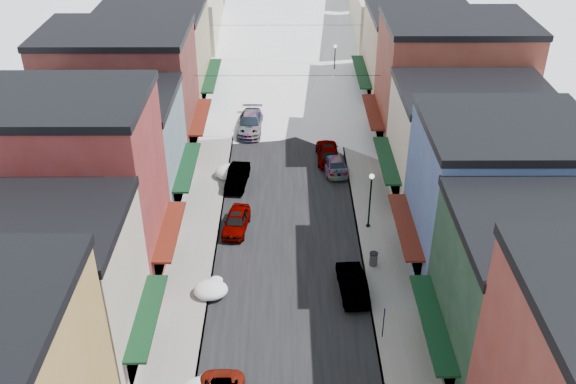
{
  "coord_description": "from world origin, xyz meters",
  "views": [
    {
      "loc": [
        -0.17,
        -13.34,
        26.63
      ],
      "look_at": [
        0.0,
        26.03,
        2.73
      ],
      "focal_mm": 40.0,
      "sensor_mm": 36.0,
      "label": 1
    }
  ],
  "objects_px": {
    "car_silver_sedan": "(236,221)",
    "car_dark_hatch": "(237,177)",
    "streetlamp_near": "(370,194)",
    "car_green_sedan": "(352,283)",
    "trash_can": "(373,259)"
  },
  "relations": [
    {
      "from": "car_green_sedan",
      "to": "trash_can",
      "type": "distance_m",
      "value": 3.11
    },
    {
      "from": "trash_can",
      "to": "car_green_sedan",
      "type": "bearing_deg",
      "value": -122.0
    },
    {
      "from": "car_silver_sedan",
      "to": "trash_can",
      "type": "xyz_separation_m",
      "value": [
        9.44,
        -4.46,
        -0.06
      ]
    },
    {
      "from": "car_green_sedan",
      "to": "trash_can",
      "type": "relative_size",
      "value": 4.62
    },
    {
      "from": "car_silver_sedan",
      "to": "car_dark_hatch",
      "type": "bearing_deg",
      "value": 100.16
    },
    {
      "from": "car_dark_hatch",
      "to": "car_silver_sedan",
      "type": "bearing_deg",
      "value": -81.24
    },
    {
      "from": "streetlamp_near",
      "to": "car_dark_hatch",
      "type": "bearing_deg",
      "value": 147.7
    },
    {
      "from": "car_dark_hatch",
      "to": "trash_can",
      "type": "height_order",
      "value": "car_dark_hatch"
    },
    {
      "from": "car_silver_sedan",
      "to": "car_dark_hatch",
      "type": "height_order",
      "value": "car_dark_hatch"
    },
    {
      "from": "car_silver_sedan",
      "to": "streetlamp_near",
      "type": "height_order",
      "value": "streetlamp_near"
    },
    {
      "from": "car_dark_hatch",
      "to": "car_green_sedan",
      "type": "bearing_deg",
      "value": -53.17
    },
    {
      "from": "trash_can",
      "to": "streetlamp_near",
      "type": "bearing_deg",
      "value": 87.8
    },
    {
      "from": "trash_can",
      "to": "streetlamp_near",
      "type": "height_order",
      "value": "streetlamp_near"
    },
    {
      "from": "car_green_sedan",
      "to": "trash_can",
      "type": "xyz_separation_m",
      "value": [
        1.64,
        2.63,
        -0.09
      ]
    },
    {
      "from": "car_dark_hatch",
      "to": "streetlamp_near",
      "type": "bearing_deg",
      "value": -26.47
    }
  ]
}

